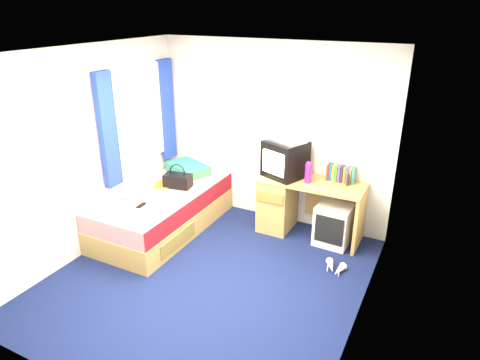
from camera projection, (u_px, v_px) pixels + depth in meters
The scene contains 20 objects.
ground at pixel (208, 278), 4.71m from camera, with size 3.40×3.40×0.00m, color #0C1438.
room_shell at pixel (204, 153), 4.16m from camera, with size 3.40×3.40×3.40m.
bed at pixel (164, 210), 5.65m from camera, with size 1.01×2.00×0.54m.
pillow at pixel (188, 169), 6.13m from camera, with size 0.60×0.38×0.13m, color #186C9E.
desk at pixel (291, 202), 5.57m from camera, with size 1.30×0.55×0.75m.
storage_cube at pixel (334, 224), 5.31m from camera, with size 0.41×0.41×0.52m, color white.
crt_tv at pixel (285, 159), 5.39m from camera, with size 0.59×0.57×0.46m.
vcr at pixel (286, 138), 5.29m from camera, with size 0.44×0.32×0.08m, color silver.
book_row at pixel (341, 174), 5.29m from camera, with size 0.34×0.13×0.20m.
picture_frame at pixel (348, 179), 5.20m from camera, with size 0.02×0.12×0.14m, color #322110.
pink_water_bottle at pixel (308, 173), 5.24m from camera, with size 0.08×0.08×0.25m, color #E62085.
aerosol_can at pixel (302, 170), 5.41m from camera, with size 0.05×0.05×0.19m, color white.
handbag at pixel (178, 180), 5.65m from camera, with size 0.38×0.25×0.32m.
towel at pixel (168, 201), 5.17m from camera, with size 0.31×0.26×0.10m, color silver.
magazine at pixel (163, 184), 5.75m from camera, with size 0.21×0.28×0.01m, color gold.
water_bottle at pixel (126, 197), 5.31m from camera, with size 0.07×0.07×0.20m, color silver.
colour_swatch_fan at pixel (133, 208), 5.09m from camera, with size 0.22×0.06×0.01m, color orange.
remote_control at pixel (141, 205), 5.14m from camera, with size 0.05×0.16×0.02m, color black.
window_assembly at pixel (139, 118), 5.56m from camera, with size 0.11×1.42×1.40m.
white_heels at pixel (335, 268), 4.81m from camera, with size 0.26×0.27×0.09m.
Camera 1 is at (2.11, -3.34, 2.81)m, focal length 32.00 mm.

